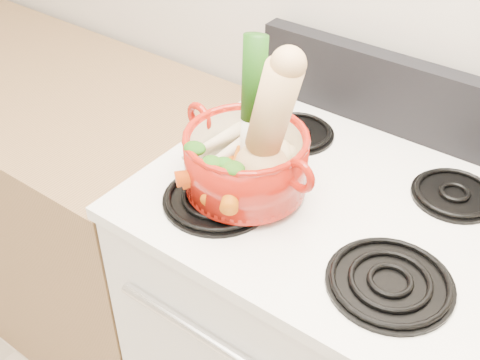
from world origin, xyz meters
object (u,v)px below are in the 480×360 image
Objects in this scene: stove_body at (319,344)px; leek at (251,108)px; dutch_oven at (246,162)px; squash at (279,134)px.

stove_body is 0.71m from leek.
stove_body is at bearing 10.67° from leek.
dutch_oven reaches higher than stove_body.
stove_body is 3.00× the size of leek.
dutch_oven is 0.12m from leek.
stove_body is at bearing 41.80° from dutch_oven.
squash reaches higher than dutch_oven.
leek is at bearing -151.25° from stove_body.
leek reaches higher than dutch_oven.
squash is (-0.08, -0.12, 0.68)m from stove_body.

